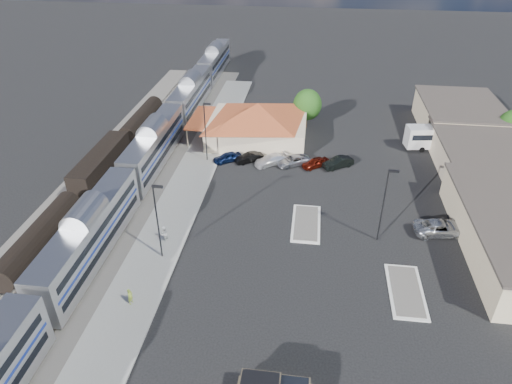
# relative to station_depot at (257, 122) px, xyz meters

# --- Properties ---
(ground) EXTENTS (280.00, 280.00, 0.00)m
(ground) POSITION_rel_station_depot_xyz_m (4.56, -24.00, -3.13)
(ground) COLOR black
(ground) RESTS_ON ground
(railbed) EXTENTS (16.00, 100.00, 0.12)m
(railbed) POSITION_rel_station_depot_xyz_m (-16.44, -16.00, -3.07)
(railbed) COLOR #4C4944
(railbed) RESTS_ON ground
(platform) EXTENTS (5.50, 92.00, 0.18)m
(platform) POSITION_rel_station_depot_xyz_m (-7.44, -18.00, -3.04)
(platform) COLOR gray
(platform) RESTS_ON ground
(passenger_train) EXTENTS (3.00, 104.00, 5.55)m
(passenger_train) POSITION_rel_station_depot_xyz_m (-13.44, -10.13, -0.26)
(passenger_train) COLOR silver
(passenger_train) RESTS_ON ground
(freight_cars) EXTENTS (2.80, 46.00, 4.00)m
(freight_cars) POSITION_rel_station_depot_xyz_m (-19.44, -14.87, -1.21)
(freight_cars) COLOR black
(freight_cars) RESTS_ON ground
(station_depot) EXTENTS (18.35, 12.24, 6.20)m
(station_depot) POSITION_rel_station_depot_xyz_m (0.00, 0.00, 0.00)
(station_depot) COLOR #C5AE90
(station_depot) RESTS_ON ground
(buildings_east) EXTENTS (14.40, 51.40, 4.80)m
(buildings_east) POSITION_rel_station_depot_xyz_m (32.56, -9.72, -0.86)
(buildings_east) COLOR #C6B28C
(buildings_east) RESTS_ON ground
(traffic_island_south) EXTENTS (3.30, 7.50, 0.21)m
(traffic_island_south) POSITION_rel_station_depot_xyz_m (8.56, -22.00, -3.03)
(traffic_island_south) COLOR silver
(traffic_island_south) RESTS_ON ground
(traffic_island_north) EXTENTS (3.30, 7.50, 0.21)m
(traffic_island_north) POSITION_rel_station_depot_xyz_m (18.56, -32.00, -3.03)
(traffic_island_north) COLOR silver
(traffic_island_north) RESTS_ON ground
(lamp_plat_s) EXTENTS (1.08, 0.25, 9.00)m
(lamp_plat_s) POSITION_rel_station_depot_xyz_m (-6.34, -30.00, 2.21)
(lamp_plat_s) COLOR black
(lamp_plat_s) RESTS_ON ground
(lamp_plat_n) EXTENTS (1.08, 0.25, 9.00)m
(lamp_plat_n) POSITION_rel_station_depot_xyz_m (-6.34, -8.00, 2.21)
(lamp_plat_n) COLOR black
(lamp_plat_n) RESTS_ON ground
(lamp_lot) EXTENTS (1.08, 0.25, 9.00)m
(lamp_lot) POSITION_rel_station_depot_xyz_m (16.66, -24.00, 2.21)
(lamp_lot) COLOR black
(lamp_lot) RESTS_ON ground
(tree_depot) EXTENTS (4.71, 4.71, 6.63)m
(tree_depot) POSITION_rel_station_depot_xyz_m (7.56, 6.00, 0.89)
(tree_depot) COLOR #382314
(tree_depot) RESTS_ON ground
(suv) EXTENTS (6.37, 3.63, 1.67)m
(suv) POSITION_rel_station_depot_xyz_m (23.74, -21.94, -2.29)
(suv) COLOR #AEB2B7
(suv) RESTS_ON ground
(coach_bus) EXTENTS (11.63, 4.15, 3.65)m
(coach_bus) POSITION_rel_station_depot_xyz_m (28.56, 0.56, -1.03)
(coach_bus) COLOR white
(coach_bus) RESTS_ON ground
(person_a) EXTENTS (0.56, 0.71, 1.72)m
(person_a) POSITION_rel_station_depot_xyz_m (-7.25, -36.99, -2.09)
(person_a) COLOR #A5BF3B
(person_a) RESTS_ON platform
(person_b) EXTENTS (0.93, 1.05, 1.80)m
(person_b) POSITION_rel_station_depot_xyz_m (-6.99, -27.33, -2.05)
(person_b) COLOR silver
(person_b) RESTS_ON platform
(parked_car_a) EXTENTS (4.40, 3.56, 1.41)m
(parked_car_a) POSITION_rel_station_depot_xyz_m (-3.44, -7.86, -2.43)
(parked_car_a) COLOR #0D1B42
(parked_car_a) RESTS_ON ground
(parked_car_b) EXTENTS (4.35, 3.31, 1.37)m
(parked_car_b) POSITION_rel_station_depot_xyz_m (-0.24, -7.56, -2.44)
(parked_car_b) COLOR black
(parked_car_b) RESTS_ON ground
(parked_car_c) EXTENTS (5.30, 4.54, 1.46)m
(parked_car_c) POSITION_rel_station_depot_xyz_m (2.96, -7.86, -2.40)
(parked_car_c) COLOR white
(parked_car_c) RESTS_ON ground
(parked_car_d) EXTENTS (5.47, 4.53, 1.39)m
(parked_car_d) POSITION_rel_station_depot_xyz_m (6.16, -7.56, -2.44)
(parked_car_d) COLOR #929399
(parked_car_d) RESTS_ON ground
(parked_car_e) EXTENTS (4.27, 3.67, 1.38)m
(parked_car_e) POSITION_rel_station_depot_xyz_m (9.36, -7.86, -2.44)
(parked_car_e) COLOR #65160B
(parked_car_e) RESTS_ON ground
(parked_car_f) EXTENTS (4.68, 3.83, 1.50)m
(parked_car_f) POSITION_rel_station_depot_xyz_m (12.56, -7.56, -2.38)
(parked_car_f) COLOR black
(parked_car_f) RESTS_ON ground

